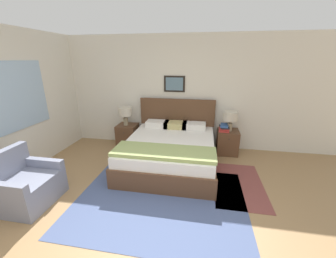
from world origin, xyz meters
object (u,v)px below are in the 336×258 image
object	(u,v)px
bed	(170,150)
table_lamp_near_window	(125,112)
armchair	(25,186)
nightstand_near_window	(128,135)
nightstand_by_door	(227,142)
table_lamp_by_door	(230,117)

from	to	relation	value
bed	table_lamp_near_window	distance (m)	1.52
bed	table_lamp_near_window	size ratio (longest dim) A/B	4.66
armchair	bed	bearing A→B (deg)	128.90
nightstand_near_window	nightstand_by_door	distance (m)	2.39
nightstand_by_door	table_lamp_near_window	xyz separation A→B (m)	(-2.41, -0.02, 0.59)
nightstand_near_window	nightstand_by_door	world-z (taller)	same
nightstand_by_door	table_lamp_by_door	distance (m)	0.59
nightstand_by_door	nightstand_near_window	bearing A→B (deg)	180.00
nightstand_by_door	table_lamp_near_window	world-z (taller)	table_lamp_near_window
nightstand_near_window	table_lamp_by_door	world-z (taller)	table_lamp_by_door
bed	nightstand_by_door	size ratio (longest dim) A/B	3.75
nightstand_near_window	bed	bearing A→B (deg)	-32.49
table_lamp_near_window	table_lamp_by_door	world-z (taller)	same
bed	nightstand_near_window	world-z (taller)	bed
armchair	table_lamp_near_window	size ratio (longest dim) A/B	1.86
bed	table_lamp_by_door	xyz separation A→B (m)	(1.21, 0.74, 0.55)
table_lamp_near_window	table_lamp_by_door	bearing A→B (deg)	0.00
table_lamp_near_window	table_lamp_by_door	xyz separation A→B (m)	(2.42, 0.00, 0.00)
table_lamp_near_window	bed	bearing A→B (deg)	-31.40
table_lamp_by_door	nightstand_by_door	bearing A→B (deg)	118.28
bed	table_lamp_near_window	bearing A→B (deg)	148.60
nightstand_by_door	bed	bearing A→B (deg)	-147.51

